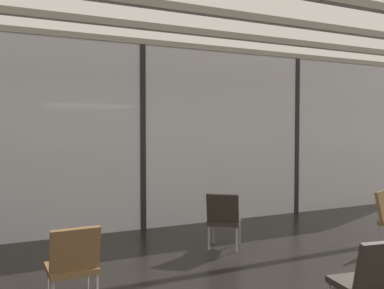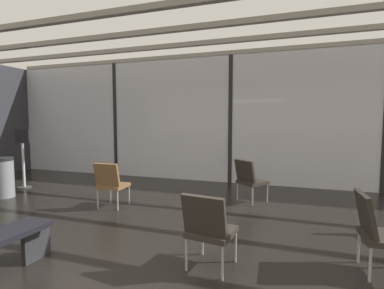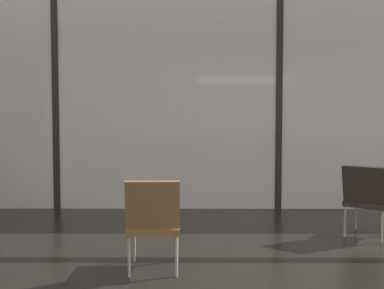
# 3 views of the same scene
# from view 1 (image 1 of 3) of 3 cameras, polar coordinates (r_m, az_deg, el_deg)

# --- Properties ---
(glass_curtain_wall) EXTENTS (14.00, 0.08, 3.35)m
(glass_curtain_wall) POSITION_cam_1_polar(r_m,az_deg,el_deg) (7.51, -6.94, 0.99)
(glass_curtain_wall) COLOR silver
(glass_curtain_wall) RESTS_ON ground
(window_mullion_1) EXTENTS (0.10, 0.12, 3.35)m
(window_mullion_1) POSITION_cam_1_polar(r_m,az_deg,el_deg) (7.51, -6.94, 0.99)
(window_mullion_1) COLOR black
(window_mullion_1) RESTS_ON ground
(window_mullion_2) EXTENTS (0.10, 0.12, 3.35)m
(window_mullion_2) POSITION_cam_1_polar(r_m,az_deg,el_deg) (9.22, 14.22, 1.15)
(window_mullion_2) COLOR black
(window_mullion_2) RESTS_ON ground
(parked_airplane) EXTENTS (12.47, 4.17, 4.17)m
(parked_airplane) POSITION_cam_1_polar(r_m,az_deg,el_deg) (12.79, -22.37, 3.14)
(parked_airplane) COLOR silver
(parked_airplane) RESTS_ON ground
(lounge_chair_0) EXTENTS (0.70, 0.71, 0.87)m
(lounge_chair_0) POSITION_cam_1_polar(r_m,az_deg,el_deg) (6.35, 4.44, -9.97)
(lounge_chair_0) COLOR #28231E
(lounge_chair_0) RESTS_ON ground
(lounge_chair_3) EXTENTS (0.50, 0.54, 0.87)m
(lounge_chair_3) POSITION_cam_1_polar(r_m,az_deg,el_deg) (4.45, -16.23, -15.36)
(lounge_chair_3) COLOR brown
(lounge_chair_3) RESTS_ON ground
(lounge_chair_4) EXTENTS (0.55, 0.59, 0.87)m
(lounge_chair_4) POSITION_cam_1_polar(r_m,az_deg,el_deg) (4.17, 23.57, -16.67)
(lounge_chair_4) COLOR #28231E
(lounge_chair_4) RESTS_ON ground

